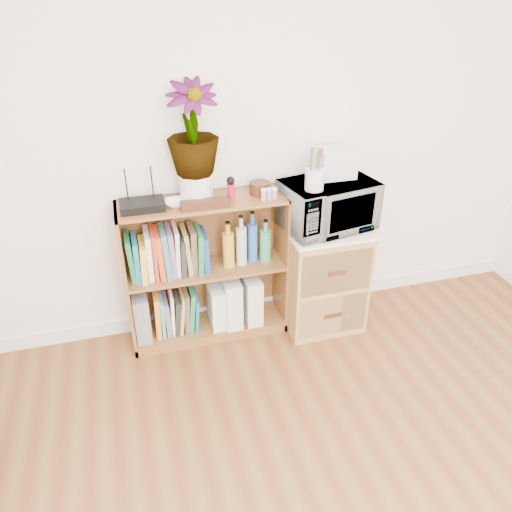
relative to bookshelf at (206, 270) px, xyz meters
name	(u,v)px	position (x,y,z in m)	size (l,w,h in m)	color
skirting_board	(254,304)	(0.35, 0.14, -0.42)	(4.00, 0.02, 0.10)	white
bookshelf	(206,270)	(0.00, 0.00, 0.00)	(1.00, 0.30, 0.95)	brown
wicker_unit	(321,276)	(0.75, -0.08, -0.12)	(0.50, 0.45, 0.70)	#9E7542
microwave	(328,205)	(0.75, -0.08, 0.39)	(0.54, 0.36, 0.30)	silver
pen_cup	(314,180)	(0.62, -0.17, 0.60)	(0.11, 0.11, 0.12)	white
small_appliance	(335,162)	(0.81, -0.01, 0.63)	(0.22, 0.18, 0.17)	silver
router	(142,205)	(-0.34, -0.02, 0.50)	(0.24, 0.17, 0.04)	black
white_bowl	(177,203)	(-0.15, -0.03, 0.49)	(0.13, 0.13, 0.03)	white
plant_pot	(196,187)	(-0.03, 0.02, 0.55)	(0.19, 0.19, 0.16)	silver
potted_plant	(192,129)	(-0.03, 0.02, 0.89)	(0.29, 0.29, 0.51)	#377930
trinket_box	(205,204)	(0.00, -0.10, 0.50)	(0.28, 0.07, 0.04)	#34180E
kokeshi_doll	(231,192)	(0.16, -0.04, 0.52)	(0.04, 0.04, 0.10)	#AA1426
wooden_bowl	(260,188)	(0.35, 0.01, 0.51)	(0.12, 0.12, 0.07)	#351A0E
paint_jars	(269,195)	(0.38, -0.09, 0.50)	(0.11, 0.04, 0.06)	pink
file_box	(141,313)	(-0.43, 0.00, -0.25)	(0.09, 0.25, 0.32)	slate
magazine_holder_left	(216,305)	(0.05, -0.01, -0.26)	(0.09, 0.23, 0.28)	silver
magazine_holder_mid	(231,299)	(0.15, -0.01, -0.24)	(0.11, 0.27, 0.33)	silver
magazine_holder_right	(250,296)	(0.28, -0.01, -0.24)	(0.10, 0.26, 0.33)	silver
cookbooks	(168,253)	(-0.23, 0.00, 0.16)	(0.48, 0.20, 0.31)	#1C6B39
liquor_bottles	(258,239)	(0.33, 0.00, 0.17)	(0.47, 0.07, 0.32)	gold
lower_books	(175,311)	(-0.22, 0.00, -0.27)	(0.28, 0.19, 0.30)	orange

